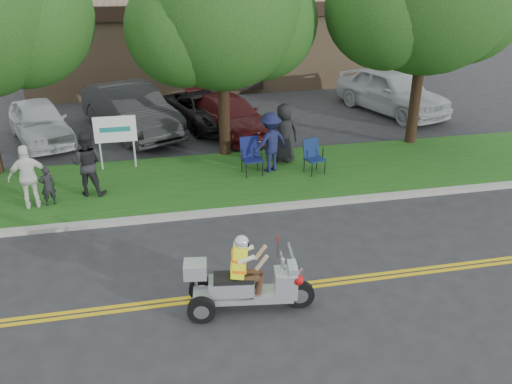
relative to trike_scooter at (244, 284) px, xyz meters
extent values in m
plane|color=#28282B|center=(0.43, 1.00, -0.57)|extent=(120.00, 120.00, 0.00)
cube|color=gold|center=(0.43, 0.42, -0.56)|extent=(60.00, 0.10, 0.01)
cube|color=gold|center=(0.43, 0.58, -0.56)|extent=(60.00, 0.10, 0.01)
cube|color=#A8A89E|center=(0.43, 4.05, -0.51)|extent=(60.00, 0.25, 0.12)
cube|color=#1D4D14|center=(0.43, 6.20, -0.51)|extent=(60.00, 4.00, 0.10)
cube|color=#9E7F5B|center=(2.43, 20.00, 1.43)|extent=(18.00, 8.00, 4.00)
cube|color=black|center=(2.43, 15.95, 3.13)|extent=(18.00, 0.30, 0.60)
sphere|color=#133F12|center=(-4.72, 8.30, 4.03)|extent=(4.05, 4.05, 4.05)
cylinder|color=#332114|center=(0.93, 8.20, 1.53)|extent=(0.36, 0.36, 4.20)
sphere|color=#133F12|center=(0.93, 8.20, 4.08)|extent=(4.80, 4.80, 4.80)
sphere|color=#133F12|center=(2.13, 8.50, 3.63)|extent=(3.60, 3.60, 3.60)
sphere|color=#133F12|center=(-0.27, 8.00, 3.56)|extent=(3.36, 3.36, 3.36)
cylinder|color=#332114|center=(7.43, 8.00, 1.81)|extent=(0.36, 0.36, 4.76)
sphere|color=#133F12|center=(6.03, 7.80, 4.11)|extent=(3.92, 3.92, 3.92)
cylinder|color=silver|center=(-2.97, 7.60, -0.02)|extent=(0.06, 0.06, 1.10)
cylinder|color=silver|center=(-1.97, 7.60, -0.02)|extent=(0.06, 0.06, 1.10)
cube|color=white|center=(-2.47, 7.60, 0.78)|extent=(1.25, 0.06, 0.80)
cylinder|color=black|center=(1.06, -0.15, -0.28)|extent=(0.58, 0.21, 0.56)
cylinder|color=black|center=(-0.84, -0.22, -0.30)|extent=(0.54, 0.21, 0.53)
cylinder|color=black|center=(-0.75, 0.45, -0.30)|extent=(0.54, 0.21, 0.53)
cube|color=silver|center=(0.04, 0.00, -0.25)|extent=(1.83, 0.68, 0.17)
cube|color=silver|center=(-0.24, 0.04, -0.05)|extent=(0.90, 0.55, 0.33)
cube|color=black|center=(-0.19, 0.03, 0.15)|extent=(0.80, 0.50, 0.09)
cube|color=silver|center=(0.79, -0.11, 0.00)|extent=(0.48, 0.51, 0.52)
cube|color=silver|center=(0.92, -0.13, 0.54)|extent=(0.24, 0.45, 0.46)
cube|color=silver|center=(-0.89, 0.13, 0.37)|extent=(0.47, 0.45, 0.28)
sphere|color=#B20C0F|center=(0.98, -0.27, 0.17)|extent=(0.21, 0.21, 0.21)
cube|color=#CFDF17|center=(-0.09, 0.01, 0.52)|extent=(0.37, 0.42, 0.61)
sphere|color=silver|center=(-0.03, 0.01, 0.92)|extent=(0.27, 0.27, 0.27)
cylinder|color=black|center=(1.22, 6.00, -0.23)|extent=(0.03, 0.03, 0.46)
cylinder|color=black|center=(1.72, 6.05, -0.23)|extent=(0.03, 0.03, 0.46)
cylinder|color=black|center=(1.17, 6.46, -0.23)|extent=(0.03, 0.03, 0.46)
cylinder|color=black|center=(1.67, 6.51, -0.23)|extent=(0.03, 0.03, 0.46)
cube|color=#10164E|center=(1.44, 6.25, 0.01)|extent=(0.63, 0.58, 0.04)
cube|color=#10164E|center=(1.41, 6.50, 0.33)|extent=(0.59, 0.23, 0.62)
cylinder|color=black|center=(3.14, 5.71, -0.25)|extent=(0.03, 0.03, 0.42)
cylinder|color=black|center=(3.58, 5.84, -0.25)|extent=(0.03, 0.03, 0.42)
cylinder|color=black|center=(3.02, 6.12, -0.25)|extent=(0.03, 0.03, 0.42)
cylinder|color=black|center=(3.46, 6.25, -0.25)|extent=(0.03, 0.03, 0.42)
cube|color=#0F224A|center=(3.30, 5.98, -0.03)|extent=(0.64, 0.61, 0.04)
cube|color=#0F224A|center=(3.23, 6.20, 0.26)|extent=(0.55, 0.30, 0.57)
imported|color=#232325|center=(-3.20, 5.83, 0.43)|extent=(1.00, 0.86, 1.79)
imported|color=white|center=(-4.62, 5.30, 0.39)|extent=(1.06, 0.59, 1.71)
imported|color=#161A3E|center=(2.04, 6.44, 0.45)|extent=(1.34, 1.07, 1.81)
imported|color=black|center=(2.62, 7.08, 0.47)|extent=(0.92, 0.60, 1.86)
imported|color=black|center=(-4.21, 5.34, 0.08)|extent=(0.45, 0.37, 1.08)
imported|color=silver|center=(-5.19, 11.00, 0.15)|extent=(2.97, 4.54, 1.44)
imported|color=#29292B|center=(-2.05, 11.26, 0.31)|extent=(3.87, 5.64, 1.76)
imported|color=black|center=(0.68, 11.60, 0.04)|extent=(3.39, 4.82, 1.22)
imported|color=#491111|center=(1.48, 10.55, 0.09)|extent=(3.17, 4.87, 1.31)
imported|color=silver|center=(8.43, 11.84, 0.33)|extent=(3.73, 5.65, 1.79)
camera|label=1|loc=(-1.54, -8.40, 5.89)|focal=38.00mm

